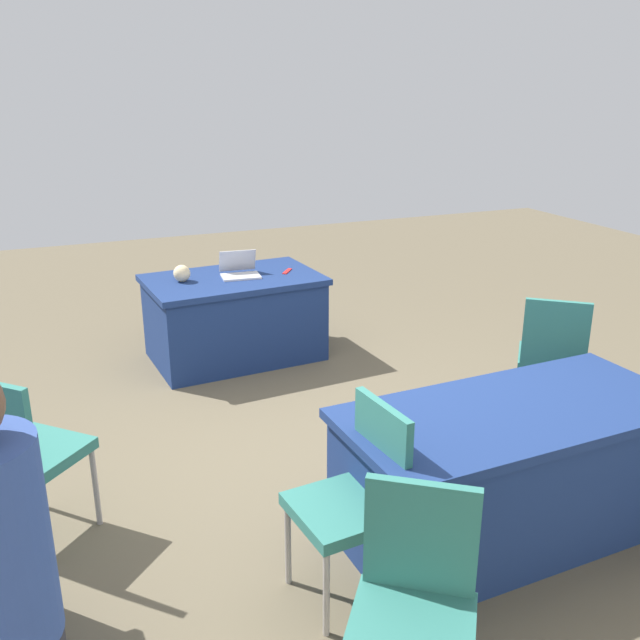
{
  "coord_description": "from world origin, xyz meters",
  "views": [
    {
      "loc": [
        1.6,
        3.56,
        2.3
      ],
      "look_at": [
        0.04,
        -0.19,
        0.9
      ],
      "focal_mm": 39.05,
      "sensor_mm": 36.0,
      "label": 1
    }
  ],
  "objects_px": {
    "chair_tucked_left": "(552,353)",
    "yarn_ball": "(182,273)",
    "chair_near_front": "(23,447)",
    "table_mid_left": "(510,470)",
    "laptop_silver": "(240,271)",
    "scissors_red": "(287,271)",
    "chair_tucked_right": "(415,600)",
    "table_foreground": "(235,317)",
    "chair_aisle": "(357,491)"
  },
  "relations": [
    {
      "from": "chair_tucked_right",
      "to": "chair_aisle",
      "type": "bearing_deg",
      "value": -62.45
    },
    {
      "from": "chair_tucked_right",
      "to": "chair_aisle",
      "type": "relative_size",
      "value": 1.0
    },
    {
      "from": "yarn_ball",
      "to": "chair_tucked_right",
      "type": "bearing_deg",
      "value": 90.19
    },
    {
      "from": "table_mid_left",
      "to": "chair_tucked_left",
      "type": "xyz_separation_m",
      "value": [
        -1.01,
        -0.89,
        0.18
      ]
    },
    {
      "from": "chair_tucked_right",
      "to": "chair_tucked_left",
      "type": "bearing_deg",
      "value": -103.68
    },
    {
      "from": "chair_tucked_right",
      "to": "chair_near_front",
      "type": "bearing_deg",
      "value": -15.95
    },
    {
      "from": "yarn_ball",
      "to": "laptop_silver",
      "type": "bearing_deg",
      "value": 178.8
    },
    {
      "from": "chair_aisle",
      "to": "scissors_red",
      "type": "height_order",
      "value": "chair_aisle"
    },
    {
      "from": "chair_aisle",
      "to": "scissors_red",
      "type": "relative_size",
      "value": 5.24
    },
    {
      "from": "table_foreground",
      "to": "chair_aisle",
      "type": "distance_m",
      "value": 3.1
    },
    {
      "from": "chair_near_front",
      "to": "chair_tucked_right",
      "type": "height_order",
      "value": "chair_near_front"
    },
    {
      "from": "table_mid_left",
      "to": "scissors_red",
      "type": "relative_size",
      "value": 10.29
    },
    {
      "from": "chair_tucked_left",
      "to": "chair_aisle",
      "type": "bearing_deg",
      "value": -113.27
    },
    {
      "from": "table_mid_left",
      "to": "chair_tucked_right",
      "type": "height_order",
      "value": "chair_tucked_right"
    },
    {
      "from": "laptop_silver",
      "to": "scissors_red",
      "type": "xyz_separation_m",
      "value": [
        -0.42,
        0.03,
        -0.04
      ]
    },
    {
      "from": "yarn_ball",
      "to": "chair_tucked_left",
      "type": "bearing_deg",
      "value": 134.58
    },
    {
      "from": "chair_tucked_right",
      "to": "yarn_ball",
      "type": "xyz_separation_m",
      "value": [
        0.01,
        -3.82,
        0.26
      ]
    },
    {
      "from": "chair_aisle",
      "to": "table_mid_left",
      "type": "bearing_deg",
      "value": -88.97
    },
    {
      "from": "table_mid_left",
      "to": "chair_aisle",
      "type": "bearing_deg",
      "value": 6.54
    },
    {
      "from": "laptop_silver",
      "to": "chair_tucked_right",
      "type": "bearing_deg",
      "value": 89.05
    },
    {
      "from": "table_foreground",
      "to": "chair_tucked_left",
      "type": "relative_size",
      "value": 1.58
    },
    {
      "from": "table_mid_left",
      "to": "chair_tucked_right",
      "type": "relative_size",
      "value": 1.96
    },
    {
      "from": "chair_near_front",
      "to": "chair_tucked_right",
      "type": "bearing_deg",
      "value": -7.25
    },
    {
      "from": "chair_tucked_left",
      "to": "yarn_ball",
      "type": "height_order",
      "value": "chair_tucked_left"
    },
    {
      "from": "table_foreground",
      "to": "scissors_red",
      "type": "bearing_deg",
      "value": 178.43
    },
    {
      "from": "table_mid_left",
      "to": "chair_near_front",
      "type": "xyz_separation_m",
      "value": [
        2.34,
        -0.85,
        0.2
      ]
    },
    {
      "from": "table_foreground",
      "to": "chair_tucked_right",
      "type": "bearing_deg",
      "value": 83.8
    },
    {
      "from": "table_mid_left",
      "to": "laptop_silver",
      "type": "bearing_deg",
      "value": -79.05
    },
    {
      "from": "chair_tucked_left",
      "to": "yarn_ball",
      "type": "distance_m",
      "value": 2.97
    },
    {
      "from": "chair_near_front",
      "to": "laptop_silver",
      "type": "relative_size",
      "value": 2.81
    },
    {
      "from": "chair_aisle",
      "to": "yarn_ball",
      "type": "bearing_deg",
      "value": -3.19
    },
    {
      "from": "table_foreground",
      "to": "chair_near_front",
      "type": "height_order",
      "value": "chair_near_front"
    },
    {
      "from": "table_mid_left",
      "to": "yarn_ball",
      "type": "distance_m",
      "value": 3.21
    },
    {
      "from": "yarn_ball",
      "to": "scissors_red",
      "type": "bearing_deg",
      "value": 177.65
    },
    {
      "from": "table_foreground",
      "to": "chair_near_front",
      "type": "xyz_separation_m",
      "value": [
        1.69,
        2.13,
        0.2
      ]
    },
    {
      "from": "table_foreground",
      "to": "chair_tucked_left",
      "type": "distance_m",
      "value": 2.66
    },
    {
      "from": "chair_aisle",
      "to": "yarn_ball",
      "type": "distance_m",
      "value": 3.12
    },
    {
      "from": "chair_near_front",
      "to": "chair_aisle",
      "type": "xyz_separation_m",
      "value": [
        -1.39,
        0.96,
        -0.03
      ]
    },
    {
      "from": "chair_near_front",
      "to": "yarn_ball",
      "type": "distance_m",
      "value": 2.51
    },
    {
      "from": "laptop_silver",
      "to": "scissors_red",
      "type": "height_order",
      "value": "laptop_silver"
    },
    {
      "from": "table_mid_left",
      "to": "table_foreground",
      "type": "bearing_deg",
      "value": -77.78
    },
    {
      "from": "table_mid_left",
      "to": "laptop_silver",
      "type": "relative_size",
      "value": 5.34
    },
    {
      "from": "table_mid_left",
      "to": "scissors_red",
      "type": "xyz_separation_m",
      "value": [
        0.16,
        -2.96,
        0.37
      ]
    },
    {
      "from": "laptop_silver",
      "to": "scissors_red",
      "type": "bearing_deg",
      "value": -177.48
    },
    {
      "from": "table_foreground",
      "to": "chair_aisle",
      "type": "height_order",
      "value": "chair_aisle"
    },
    {
      "from": "chair_aisle",
      "to": "laptop_silver",
      "type": "xyz_separation_m",
      "value": [
        -0.37,
        -3.1,
        0.23
      ]
    },
    {
      "from": "scissors_red",
      "to": "yarn_ball",
      "type": "bearing_deg",
      "value": -55.64
    },
    {
      "from": "chair_near_front",
      "to": "table_mid_left",
      "type": "bearing_deg",
      "value": 25.33
    },
    {
      "from": "table_mid_left",
      "to": "chair_tucked_left",
      "type": "distance_m",
      "value": 1.36
    },
    {
      "from": "chair_tucked_left",
      "to": "yarn_ball",
      "type": "xyz_separation_m",
      "value": [
        2.07,
        -2.1,
        0.25
      ]
    }
  ]
}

